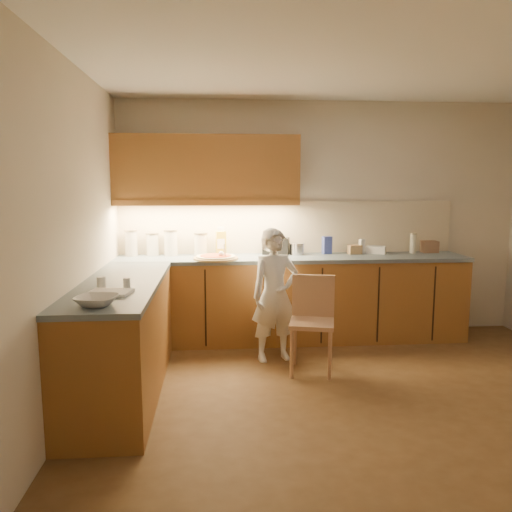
# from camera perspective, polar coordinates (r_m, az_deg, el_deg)

# --- Properties ---
(room) EXTENTS (4.54, 4.50, 2.62)m
(room) POSITION_cam_1_polar(r_m,az_deg,el_deg) (3.76, 13.87, 7.76)
(room) COLOR brown
(room) RESTS_ON ground
(l_counter) EXTENTS (3.77, 2.62, 0.92)m
(l_counter) POSITION_cam_1_polar(r_m,az_deg,el_deg) (4.98, -1.46, -6.09)
(l_counter) COLOR #99622C
(l_counter) RESTS_ON ground
(backsplash) EXTENTS (3.75, 0.02, 0.58)m
(backsplash) POSITION_cam_1_polar(r_m,az_deg,el_deg) (5.63, 3.69, 3.30)
(backsplash) COLOR beige
(backsplash) RESTS_ON l_counter
(upper_cabinets) EXTENTS (1.95, 0.36, 0.73)m
(upper_cabinets) POSITION_cam_1_polar(r_m,az_deg,el_deg) (5.39, -5.65, 9.85)
(upper_cabinets) COLOR #99622C
(upper_cabinets) RESTS_ON ground
(pizza_on_board) EXTENTS (0.46, 0.46, 0.19)m
(pizza_on_board) POSITION_cam_1_polar(r_m,az_deg,el_deg) (5.17, -4.59, -0.16)
(pizza_on_board) COLOR tan
(pizza_on_board) RESTS_ON l_counter
(child) EXTENTS (0.53, 0.41, 1.28)m
(child) POSITION_cam_1_polar(r_m,az_deg,el_deg) (4.79, 2.17, -4.46)
(child) COLOR white
(child) RESTS_ON ground
(wooden_chair) EXTENTS (0.47, 0.47, 0.86)m
(wooden_chair) POSITION_cam_1_polar(r_m,az_deg,el_deg) (4.59, 6.47, -6.86)
(wooden_chair) COLOR tan
(wooden_chair) RESTS_ON ground
(mixing_bowl) EXTENTS (0.31, 0.31, 0.06)m
(mixing_bowl) POSITION_cam_1_polar(r_m,az_deg,el_deg) (3.36, -17.76, -4.88)
(mixing_bowl) COLOR white
(mixing_bowl) RESTS_ON l_counter
(canister_a) EXTENTS (0.14, 0.14, 0.28)m
(canister_a) POSITION_cam_1_polar(r_m,az_deg,el_deg) (5.55, -14.08, 1.47)
(canister_a) COLOR beige
(canister_a) RESTS_ON l_counter
(canister_b) EXTENTS (0.14, 0.14, 0.25)m
(canister_b) POSITION_cam_1_polar(r_m,az_deg,el_deg) (5.54, -11.74, 1.36)
(canister_b) COLOR white
(canister_b) RESTS_ON l_counter
(canister_c) EXTENTS (0.15, 0.15, 0.28)m
(canister_c) POSITION_cam_1_polar(r_m,az_deg,el_deg) (5.49, -9.71, 1.53)
(canister_c) COLOR white
(canister_c) RESTS_ON l_counter
(canister_d) EXTENTS (0.15, 0.15, 0.25)m
(canister_d) POSITION_cam_1_polar(r_m,az_deg,el_deg) (5.47, -6.33, 1.39)
(canister_d) COLOR silver
(canister_d) RESTS_ON l_counter
(oil_jug) EXTENTS (0.12, 0.09, 0.31)m
(oil_jug) POSITION_cam_1_polar(r_m,az_deg,el_deg) (5.44, -4.03, 1.56)
(oil_jug) COLOR gold
(oil_jug) RESTS_ON l_counter
(toaster) EXTENTS (0.32, 0.23, 0.19)m
(toaster) POSITION_cam_1_polar(r_m,az_deg,el_deg) (5.53, 2.30, 1.16)
(toaster) COLOR black
(toaster) RESTS_ON l_counter
(steel_pot) EXTENTS (0.17, 0.17, 0.13)m
(steel_pot) POSITION_cam_1_polar(r_m,az_deg,el_deg) (5.50, 4.69, 0.82)
(steel_pot) COLOR #B6B5BA
(steel_pot) RESTS_ON l_counter
(blue_box) EXTENTS (0.11, 0.09, 0.20)m
(blue_box) POSITION_cam_1_polar(r_m,az_deg,el_deg) (5.60, 8.11, 1.24)
(blue_box) COLOR #35429F
(blue_box) RESTS_ON l_counter
(card_box_a) EXTENTS (0.15, 0.12, 0.10)m
(card_box_a) POSITION_cam_1_polar(r_m,az_deg,el_deg) (5.65, 11.22, 0.74)
(card_box_a) COLOR tan
(card_box_a) RESTS_ON l_counter
(white_bottle) EXTENTS (0.07, 0.07, 0.16)m
(white_bottle) POSITION_cam_1_polar(r_m,az_deg,el_deg) (5.69, 12.01, 1.08)
(white_bottle) COLOR white
(white_bottle) RESTS_ON l_counter
(flat_pack) EXTENTS (0.25, 0.22, 0.08)m
(flat_pack) POSITION_cam_1_polar(r_m,az_deg,el_deg) (5.75, 13.53, 0.70)
(flat_pack) COLOR white
(flat_pack) RESTS_ON l_counter
(tall_jar) EXTENTS (0.07, 0.07, 0.23)m
(tall_jar) POSITION_cam_1_polar(r_m,az_deg,el_deg) (5.89, 17.50, 1.44)
(tall_jar) COLOR white
(tall_jar) RESTS_ON l_counter
(card_box_b) EXTENTS (0.17, 0.13, 0.13)m
(card_box_b) POSITION_cam_1_polar(r_m,az_deg,el_deg) (6.00, 19.23, 1.01)
(card_box_b) COLOR #966E51
(card_box_b) RESTS_ON l_counter
(dough_cloth) EXTENTS (0.32, 0.27, 0.02)m
(dough_cloth) POSITION_cam_1_polar(r_m,az_deg,el_deg) (3.69, -16.38, -4.01)
(dough_cloth) COLOR white
(dough_cloth) RESTS_ON l_counter
(spice_jar_a) EXTENTS (0.07, 0.07, 0.09)m
(spice_jar_a) POSITION_cam_1_polar(r_m,az_deg,el_deg) (3.89, -17.27, -2.93)
(spice_jar_a) COLOR white
(spice_jar_a) RESTS_ON l_counter
(spice_jar_b) EXTENTS (0.05, 0.05, 0.07)m
(spice_jar_b) POSITION_cam_1_polar(r_m,az_deg,el_deg) (3.88, -14.56, -2.98)
(spice_jar_b) COLOR white
(spice_jar_b) RESTS_ON l_counter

